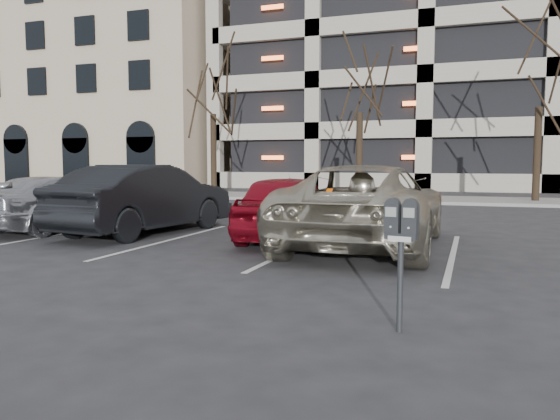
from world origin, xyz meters
name	(u,v)px	position (x,y,z in m)	size (l,w,h in m)	color
ground	(343,276)	(0.00, 0.00, 0.00)	(140.00, 140.00, 0.00)	#28282B
sidewalk	(430,200)	(0.00, 16.00, 0.06)	(80.00, 4.00, 0.12)	gray
stall_lines	(298,247)	(-1.40, 2.30, 0.01)	(16.90, 5.20, 0.00)	silver
office_building	(91,90)	(-28.00, 29.92, 7.49)	(26.00, 16.20, 15.00)	tan
tree_a	(213,63)	(-10.00, 16.00, 6.25)	(3.80, 3.80, 8.65)	black
tree_b	(361,58)	(-3.00, 16.00, 6.03)	(3.67, 3.67, 8.34)	black
tree_c	(541,47)	(4.00, 16.00, 6.03)	(3.67, 3.67, 8.34)	black
parking_meter	(401,232)	(1.08, -2.31, 0.96)	(0.34, 0.17, 1.25)	black
suv_silver	(366,206)	(-0.21, 2.84, 0.78)	(2.67, 5.67, 1.57)	#B9B29D
car_red	(288,207)	(-1.92, 3.23, 0.69)	(1.64, 4.07, 1.39)	maroon
car_dark	(146,199)	(-5.32, 3.17, 0.78)	(1.65, 4.73, 1.56)	black
car_silver	(62,203)	(-7.61, 3.08, 0.64)	(1.79, 4.41, 1.28)	#A5A7AD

